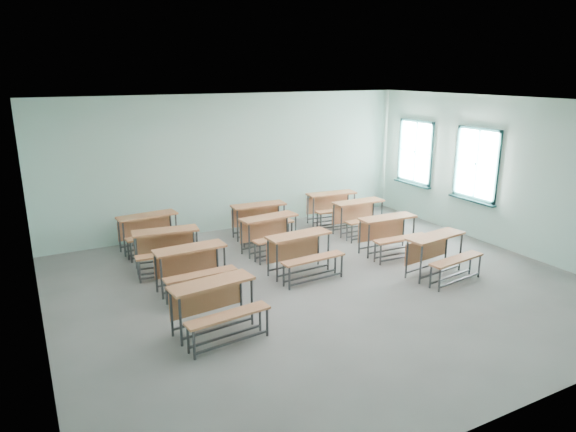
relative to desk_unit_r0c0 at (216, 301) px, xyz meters
name	(u,v)px	position (x,y,z in m)	size (l,w,h in m)	color
room	(328,198)	(2.36, 0.78, 1.08)	(9.04, 8.04, 3.24)	gray
desk_unit_r0c0	(216,301)	(0.00, 0.00, 0.00)	(1.32, 0.96, 0.77)	#AF673F
desk_unit_r0c2	(440,250)	(4.41, 0.12, 0.00)	(1.33, 0.98, 0.77)	#AF673F
desk_unit_r1c0	(193,263)	(0.17, 1.60, 0.00)	(1.27, 0.87, 0.77)	#AF673F
desk_unit_r1c1	(302,249)	(2.20, 1.36, 0.00)	(1.28, 0.90, 0.77)	#AF673F
desk_unit_r1c2	(390,230)	(4.39, 1.52, 0.00)	(1.27, 0.88, 0.77)	#AF673F
desk_unit_r2c0	(167,244)	(0.05, 2.79, 0.00)	(1.33, 0.98, 0.77)	#AF673F
desk_unit_r2c1	(272,229)	(2.23, 2.71, 0.00)	(1.31, 0.94, 0.77)	#AF673F
desk_unit_r2c2	(361,213)	(4.64, 2.90, 0.00)	(1.24, 0.84, 0.77)	#AF673F
desk_unit_r3c0	(150,227)	(0.02, 4.03, 0.00)	(1.31, 0.95, 0.77)	#AF673F
desk_unit_r3c1	(260,216)	(2.46, 3.73, 0.00)	(1.29, 0.91, 0.77)	#AF673F
desk_unit_r3c2	(333,204)	(4.53, 3.91, 0.00)	(1.31, 0.95, 0.77)	#AF673F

